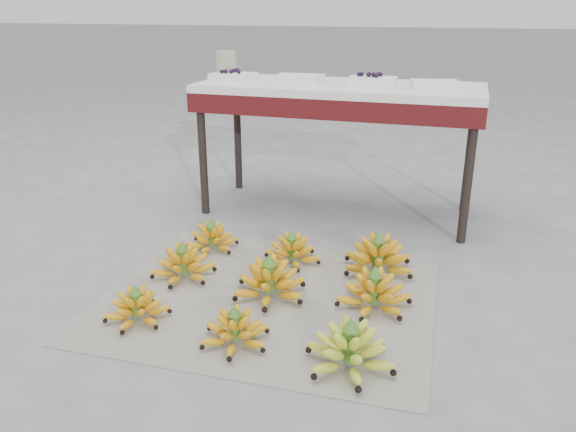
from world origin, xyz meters
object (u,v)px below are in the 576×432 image
(newspaper_mat, at_px, (269,297))
(bunch_back_right, at_px, (378,258))
(tray_far_left, at_px, (233,76))
(tray_left, at_px, (299,79))
(bunch_back_left, at_px, (212,239))
(bunch_back_center, at_px, (292,252))
(tray_right, at_px, (372,81))
(tray_far_right, at_px, (435,85))
(vendor_table, at_px, (339,100))
(bunch_mid_left, at_px, (183,265))
(bunch_mid_center, at_px, (270,282))
(bunch_front_left, at_px, (137,308))
(glass_jar, at_px, (226,65))
(bunch_front_right, at_px, (350,350))
(bunch_front_center, at_px, (235,331))
(bunch_mid_right, at_px, (374,293))

(newspaper_mat, relative_size, bunch_back_right, 3.13)
(newspaper_mat, height_order, tray_far_left, tray_far_left)
(bunch_back_right, bearing_deg, tray_left, 152.61)
(bunch_back_left, relative_size, bunch_back_center, 1.00)
(bunch_back_right, bearing_deg, newspaper_mat, -113.13)
(tray_far_left, bearing_deg, tray_right, 1.14)
(tray_far_right, bearing_deg, vendor_table, 177.22)
(bunch_mid_left, relative_size, bunch_mid_center, 0.85)
(newspaper_mat, distance_m, bunch_front_left, 0.50)
(bunch_mid_center, relative_size, tray_left, 1.47)
(bunch_mid_center, bearing_deg, tray_far_right, 50.27)
(bunch_mid_left, relative_size, glass_jar, 2.08)
(glass_jar, bearing_deg, bunch_back_left, -73.58)
(bunch_front_right, distance_m, tray_far_right, 1.51)
(bunch_front_center, bearing_deg, bunch_back_right, 38.23)
(newspaper_mat, distance_m, bunch_front_right, 0.53)
(bunch_mid_left, xyz_separation_m, bunch_back_center, (0.39, 0.27, -0.00))
(bunch_mid_center, bearing_deg, bunch_front_center, -103.83)
(bunch_mid_center, bearing_deg, tray_left, 86.98)
(bunch_back_center, distance_m, glass_jar, 1.20)
(vendor_table, distance_m, tray_left, 0.23)
(tray_right, bearing_deg, bunch_mid_center, -100.07)
(tray_left, bearing_deg, bunch_front_center, -82.04)
(bunch_back_right, bearing_deg, bunch_back_center, -153.13)
(bunch_front_left, bearing_deg, bunch_mid_left, 77.66)
(bunch_mid_center, relative_size, tray_far_right, 1.39)
(tray_far_right, bearing_deg, tray_far_left, 179.24)
(bunch_back_right, relative_size, vendor_table, 0.28)
(bunch_back_left, bearing_deg, glass_jar, 96.45)
(bunch_back_left, xyz_separation_m, vendor_table, (0.43, 0.69, 0.56))
(bunch_mid_right, height_order, glass_jar, glass_jar)
(bunch_back_left, bearing_deg, bunch_back_right, -10.35)
(vendor_table, distance_m, tray_far_left, 0.59)
(tray_right, height_order, glass_jar, glass_jar)
(bunch_mid_right, relative_size, glass_jar, 2.30)
(bunch_mid_right, distance_m, tray_far_left, 1.52)
(glass_jar, bearing_deg, bunch_mid_center, -59.91)
(bunch_front_center, bearing_deg, bunch_mid_right, 19.86)
(newspaper_mat, xyz_separation_m, tray_right, (0.19, 1.04, 0.71))
(newspaper_mat, bearing_deg, bunch_back_left, 139.26)
(newspaper_mat, relative_size, bunch_front_center, 4.04)
(bunch_back_center, bearing_deg, bunch_back_left, -175.76)
(bunch_front_left, height_order, tray_left, tray_left)
(bunch_mid_center, bearing_deg, newspaper_mat, -120.39)
(bunch_front_center, relative_size, tray_far_right, 1.23)
(vendor_table, bearing_deg, bunch_back_right, -63.64)
(bunch_back_left, bearing_deg, bunch_front_center, -69.50)
(bunch_mid_center, height_order, tray_left, tray_left)
(bunch_front_left, relative_size, bunch_back_left, 0.98)
(bunch_mid_left, bearing_deg, newspaper_mat, -15.84)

